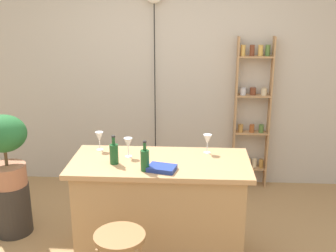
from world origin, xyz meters
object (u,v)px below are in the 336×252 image
(bottle_spirits_clear, at_px, (145,160))
(cookbook, at_px, (162,168))
(spice_shelf, at_px, (252,113))
(bottle_sauce_amber, at_px, (114,153))
(wine_glass_left, at_px, (128,143))
(wine_glass_right, at_px, (99,137))
(potted_plant, at_px, (4,146))
(wine_glass_center, at_px, (207,140))
(plant_stool, at_px, (12,209))

(bottle_spirits_clear, height_order, cookbook, bottle_spirits_clear)
(spice_shelf, xyz_separation_m, bottle_sauce_amber, (-1.31, -1.59, 0.09))
(wine_glass_left, distance_m, wine_glass_right, 0.31)
(wine_glass_right, xyz_separation_m, cookbook, (0.57, -0.42, -0.10))
(spice_shelf, relative_size, wine_glass_left, 10.79)
(bottle_sauce_amber, height_order, wine_glass_right, bottle_sauce_amber)
(spice_shelf, bearing_deg, bottle_sauce_amber, -129.35)
(bottle_spirits_clear, xyz_separation_m, bottle_sauce_amber, (-0.26, 0.13, -0.00))
(potted_plant, distance_m, wine_glass_center, 1.84)
(wine_glass_right, distance_m, cookbook, 0.72)
(plant_stool, relative_size, potted_plant, 0.73)
(wine_glass_center, bearing_deg, potted_plant, 176.70)
(spice_shelf, height_order, wine_glass_center, spice_shelf)
(wine_glass_center, distance_m, cookbook, 0.55)
(plant_stool, xyz_separation_m, wine_glass_left, (1.17, -0.24, 0.77))
(spice_shelf, height_order, potted_plant, spice_shelf)
(plant_stool, bearing_deg, cookbook, -19.01)
(wine_glass_left, bearing_deg, wine_glass_center, 11.15)
(potted_plant, bearing_deg, wine_glass_right, -5.68)
(bottle_spirits_clear, distance_m, wine_glass_left, 0.33)
(spice_shelf, bearing_deg, bottle_spirits_clear, -121.27)
(bottle_spirits_clear, distance_m, cookbook, 0.15)
(bottle_sauce_amber, height_order, wine_glass_center, bottle_sauce_amber)
(spice_shelf, distance_m, wine_glass_left, 1.89)
(plant_stool, bearing_deg, bottle_spirits_clear, -21.12)
(bottle_spirits_clear, xyz_separation_m, wine_glass_center, (0.49, 0.41, 0.03))
(bottle_sauce_amber, distance_m, wine_glass_right, 0.36)
(potted_plant, height_order, bottle_spirits_clear, potted_plant)
(plant_stool, bearing_deg, wine_glass_right, -5.68)
(plant_stool, distance_m, bottle_spirits_clear, 1.62)
(cookbook, bearing_deg, wine_glass_left, 151.55)
(plant_stool, xyz_separation_m, potted_plant, (0.00, 0.00, 0.64))
(potted_plant, xyz_separation_m, wine_glass_center, (1.83, -0.11, 0.13))
(bottle_sauce_amber, height_order, wine_glass_left, bottle_sauce_amber)
(spice_shelf, xyz_separation_m, wine_glass_right, (-1.49, -1.29, 0.11))
(wine_glass_left, xyz_separation_m, wine_glass_right, (-0.27, 0.15, 0.00))
(spice_shelf, bearing_deg, wine_glass_right, -139.09)
(bottle_spirits_clear, xyz_separation_m, cookbook, (0.13, 0.01, -0.07))
(bottle_sauce_amber, bearing_deg, wine_glass_left, 59.81)
(potted_plant, height_order, wine_glass_right, potted_plant)
(potted_plant, distance_m, bottle_spirits_clear, 1.44)
(plant_stool, distance_m, wine_glass_left, 1.42)
(plant_stool, relative_size, wine_glass_left, 3.03)
(plant_stool, height_order, bottle_sauce_amber, bottle_sauce_amber)
(spice_shelf, relative_size, cookbook, 8.42)
(bottle_sauce_amber, bearing_deg, spice_shelf, 50.65)
(wine_glass_left, height_order, cookbook, wine_glass_left)
(spice_shelf, relative_size, bottle_sauce_amber, 7.52)
(bottle_spirits_clear, bearing_deg, wine_glass_center, 40.21)
(bottle_sauce_amber, relative_size, wine_glass_right, 1.43)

